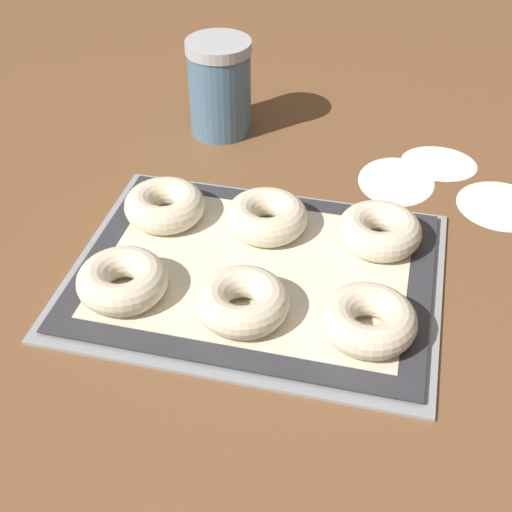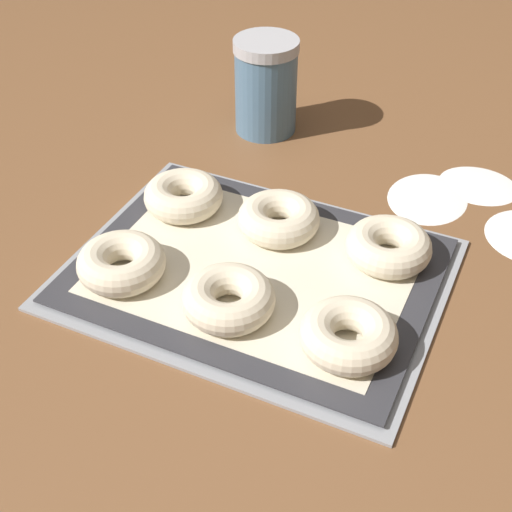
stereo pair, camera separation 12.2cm
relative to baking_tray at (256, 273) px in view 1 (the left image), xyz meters
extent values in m
plane|color=brown|center=(0.02, 0.02, 0.00)|extent=(2.80, 2.80, 0.00)
cube|color=#93969B|center=(0.00, 0.00, 0.00)|extent=(0.42, 0.32, 0.01)
cube|color=#333338|center=(0.00, 0.00, 0.01)|extent=(0.40, 0.30, 0.00)
cube|color=beige|center=(0.00, 0.00, 0.01)|extent=(0.34, 0.25, 0.00)
torus|color=beige|center=(-0.13, -0.07, 0.03)|extent=(0.10, 0.10, 0.04)
torus|color=beige|center=(0.00, -0.08, 0.03)|extent=(0.10, 0.10, 0.04)
torus|color=beige|center=(0.14, -0.07, 0.03)|extent=(0.10, 0.10, 0.04)
torus|color=beige|center=(-0.13, 0.07, 0.03)|extent=(0.10, 0.10, 0.04)
torus|color=beige|center=(-0.01, 0.08, 0.03)|extent=(0.10, 0.10, 0.04)
torus|color=beige|center=(0.13, 0.08, 0.03)|extent=(0.10, 0.10, 0.04)
cylinder|color=slate|center=(-0.13, 0.31, 0.06)|extent=(0.09, 0.09, 0.12)
cylinder|color=#B2B2B7|center=(-0.13, 0.31, 0.13)|extent=(0.09, 0.09, 0.02)
ellipsoid|color=white|center=(0.19, 0.29, 0.00)|extent=(0.11, 0.09, 0.00)
ellipsoid|color=white|center=(0.14, 0.23, 0.00)|extent=(0.10, 0.12, 0.00)
ellipsoid|color=white|center=(0.28, 0.21, 0.00)|extent=(0.11, 0.11, 0.00)
camera|label=1|loc=(0.14, -0.60, 0.54)|focal=50.00mm
camera|label=2|loc=(0.26, -0.56, 0.54)|focal=50.00mm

